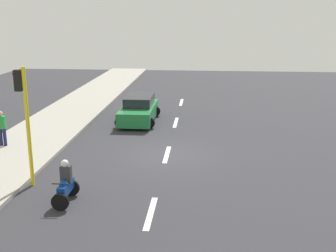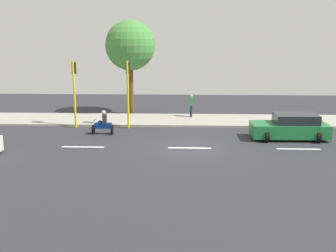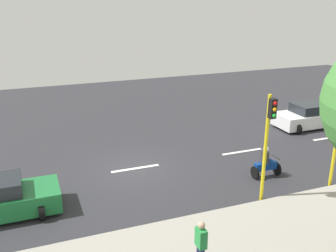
{
  "view_description": "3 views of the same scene",
  "coord_description": "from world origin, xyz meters",
  "px_view_note": "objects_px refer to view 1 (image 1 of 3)",
  "views": [
    {
      "loc": [
        -1.66,
        18.68,
        6.33
      ],
      "look_at": [
        -0.14,
        1.08,
        1.66
      ],
      "focal_mm": 45.76,
      "sensor_mm": 36.0,
      "label": 1
    },
    {
      "loc": [
        -21.21,
        0.47,
        6.18
      ],
      "look_at": [
        -0.84,
        1.18,
        1.45
      ],
      "focal_mm": 42.33,
      "sensor_mm": 36.0,
      "label": 2
    },
    {
      "loc": [
        16.59,
        -4.58,
        8.08
      ],
      "look_at": [
        -0.85,
        2.04,
        1.68
      ],
      "focal_mm": 41.2,
      "sensor_mm": 36.0,
      "label": 3
    }
  ],
  "objects_px": {
    "motorcycle": "(66,185)",
    "pedestrian_near_signal": "(2,127)",
    "traffic_light_corner": "(24,110)",
    "car_green": "(139,110)"
  },
  "relations": [
    {
      "from": "motorcycle",
      "to": "pedestrian_near_signal",
      "type": "xyz_separation_m",
      "value": [
        4.93,
        -5.68,
        0.42
      ]
    },
    {
      "from": "pedestrian_near_signal",
      "to": "traffic_light_corner",
      "type": "bearing_deg",
      "value": 125.68
    },
    {
      "from": "car_green",
      "to": "pedestrian_near_signal",
      "type": "height_order",
      "value": "pedestrian_near_signal"
    },
    {
      "from": "motorcycle",
      "to": "traffic_light_corner",
      "type": "bearing_deg",
      "value": -36.78
    },
    {
      "from": "pedestrian_near_signal",
      "to": "car_green",
      "type": "bearing_deg",
      "value": -134.17
    },
    {
      "from": "motorcycle",
      "to": "pedestrian_near_signal",
      "type": "height_order",
      "value": "pedestrian_near_signal"
    },
    {
      "from": "car_green",
      "to": "motorcycle",
      "type": "relative_size",
      "value": 2.95
    },
    {
      "from": "car_green",
      "to": "traffic_light_corner",
      "type": "distance_m",
      "value": 10.72
    },
    {
      "from": "motorcycle",
      "to": "pedestrian_near_signal",
      "type": "bearing_deg",
      "value": -49.01
    },
    {
      "from": "pedestrian_near_signal",
      "to": "traffic_light_corner",
      "type": "height_order",
      "value": "traffic_light_corner"
    }
  ]
}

